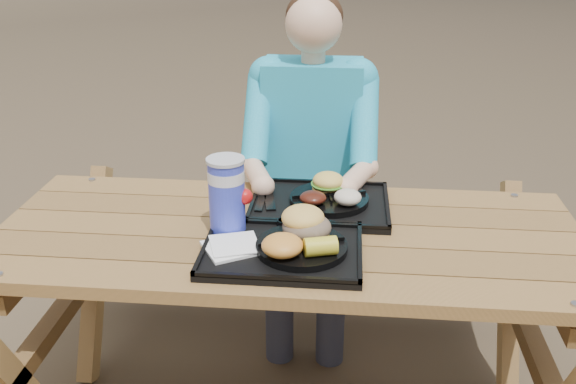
{
  "coord_description": "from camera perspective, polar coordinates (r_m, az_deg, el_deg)",
  "views": [
    {
      "loc": [
        0.17,
        -1.74,
        1.64
      ],
      "look_at": [
        0.0,
        0.0,
        0.88
      ],
      "focal_mm": 40.0,
      "sensor_mm": 36.0,
      "label": 1
    }
  ],
  "objects": [
    {
      "name": "cutlery_far",
      "position": [
        2.13,
        -1.66,
        -0.61
      ],
      "size": [
        0.06,
        0.18,
        0.01
      ],
      "primitive_type": "cube",
      "rotation": [
        0.0,
        0.0,
        0.18
      ],
      "color": "black",
      "rests_on": "tray_far"
    },
    {
      "name": "tray_far",
      "position": [
        2.11,
        2.84,
        -1.2
      ],
      "size": [
        0.45,
        0.35,
        0.02
      ],
      "primitive_type": "cube",
      "color": "black",
      "rests_on": "picnic_table"
    },
    {
      "name": "sandwich",
      "position": [
        1.82,
        1.7,
        -2.0
      ],
      "size": [
        0.13,
        0.13,
        0.14
      ],
      "primitive_type": null,
      "color": "#F6BE56",
      "rests_on": "plate_near"
    },
    {
      "name": "plate_near",
      "position": [
        1.81,
        1.22,
        -4.89
      ],
      "size": [
        0.26,
        0.26,
        0.02
      ],
      "primitive_type": "cylinder",
      "color": "black",
      "rests_on": "tray_near"
    },
    {
      "name": "picnic_table",
      "position": [
        2.16,
        0.0,
        -12.36
      ],
      "size": [
        1.8,
        1.49,
        0.75
      ],
      "primitive_type": null,
      "color": "#999999",
      "rests_on": "ground"
    },
    {
      "name": "baked_beans",
      "position": [
        2.05,
        2.23,
        -0.52
      ],
      "size": [
        0.09,
        0.09,
        0.04
      ],
      "primitive_type": "ellipsoid",
      "color": "#46170E",
      "rests_on": "plate_far"
    },
    {
      "name": "mac_cheese",
      "position": [
        1.74,
        -0.5,
        -4.77
      ],
      "size": [
        0.11,
        0.11,
        0.06
      ],
      "primitive_type": "ellipsoid",
      "color": "gold",
      "rests_on": "plate_near"
    },
    {
      "name": "napkin_stack",
      "position": [
        1.82,
        -5.14,
        -4.87
      ],
      "size": [
        0.19,
        0.19,
        0.02
      ],
      "primitive_type": "cube",
      "rotation": [
        0.0,
        0.0,
        0.53
      ],
      "color": "white",
      "rests_on": "tray_near"
    },
    {
      "name": "diner",
      "position": [
        2.6,
        2.08,
        0.87
      ],
      "size": [
        0.48,
        0.84,
        1.28
      ],
      "primitive_type": null,
      "color": "#1A8BB6",
      "rests_on": "ground"
    },
    {
      "name": "plate_far",
      "position": [
        2.11,
        3.68,
        -0.63
      ],
      "size": [
        0.26,
        0.26,
        0.02
      ],
      "primitive_type": "cylinder",
      "color": "black",
      "rests_on": "tray_far"
    },
    {
      "name": "burger",
      "position": [
        2.14,
        3.6,
        1.34
      ],
      "size": [
        0.11,
        0.11,
        0.09
      ],
      "primitive_type": null,
      "color": "#F4CA56",
      "rests_on": "plate_far"
    },
    {
      "name": "condiment_mustard",
      "position": [
        1.92,
        1.88,
        -3.07
      ],
      "size": [
        0.05,
        0.05,
        0.03
      ],
      "primitive_type": "cylinder",
      "color": "gold",
      "rests_on": "tray_near"
    },
    {
      "name": "condiment_bbq",
      "position": [
        1.94,
        -0.33,
        -2.84
      ],
      "size": [
        0.04,
        0.04,
        0.03
      ],
      "primitive_type": "cylinder",
      "color": "black",
      "rests_on": "tray_near"
    },
    {
      "name": "tray_near",
      "position": [
        1.83,
        -0.5,
        -5.29
      ],
      "size": [
        0.45,
        0.35,
        0.02
      ],
      "primitive_type": "cube",
      "color": "black",
      "rests_on": "picnic_table"
    },
    {
      "name": "potato_salad",
      "position": [
        2.05,
        5.33,
        -0.46
      ],
      "size": [
        0.09,
        0.09,
        0.05
      ],
      "primitive_type": "ellipsoid",
      "color": "beige",
      "rests_on": "plate_far"
    },
    {
      "name": "corn_cob",
      "position": [
        1.74,
        2.91,
        -4.84
      ],
      "size": [
        0.11,
        0.11,
        0.05
      ],
      "primitive_type": null,
      "rotation": [
        0.0,
        0.0,
        0.29
      ],
      "color": "yellow",
      "rests_on": "plate_near"
    },
    {
      "name": "soda_cup",
      "position": [
        1.9,
        -5.46,
        -0.35
      ],
      "size": [
        0.11,
        0.11,
        0.22
      ],
      "primitive_type": "cylinder",
      "color": "#1B2ACB",
      "rests_on": "tray_near"
    }
  ]
}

